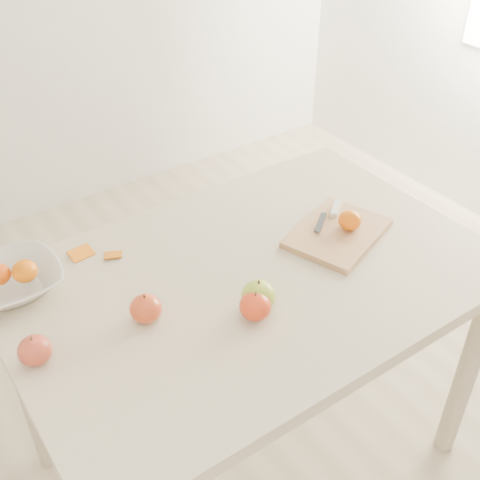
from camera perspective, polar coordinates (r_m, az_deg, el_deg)
ground at (r=2.06m, az=0.84°, el=-19.39°), size 3.50×3.50×0.00m
table at (r=1.57m, az=1.05°, el=-5.87°), size 1.20×0.80×0.75m
cutting_board at (r=1.64m, az=9.23°, el=0.65°), size 0.33×0.28×0.02m
board_tangerine at (r=1.63m, az=10.36°, el=1.86°), size 0.06×0.06×0.05m
fruit_bowl at (r=1.53m, az=-20.75°, el=-3.66°), size 0.23×0.23×0.06m
bowl_tangerine_far at (r=1.51m, az=-19.74°, el=-2.78°), size 0.06×0.06×0.05m
orange_peel_a at (r=1.61m, az=-14.82°, el=-1.33°), size 0.06×0.05×0.01m
orange_peel_b at (r=1.59m, az=-11.94°, el=-1.45°), size 0.06×0.05×0.01m
paring_knife at (r=1.70m, az=8.85°, el=2.75°), size 0.16×0.09×0.01m
apple_green at (r=1.38m, az=1.76°, el=-5.28°), size 0.08×0.08×0.07m
apple_red_d at (r=1.34m, az=-18.88°, el=-9.86°), size 0.07×0.07×0.06m
apple_red_e at (r=1.36m, az=1.45°, el=-6.27°), size 0.07×0.07×0.07m
apple_red_b at (r=1.37m, az=-8.93°, el=-6.43°), size 0.07×0.07×0.07m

